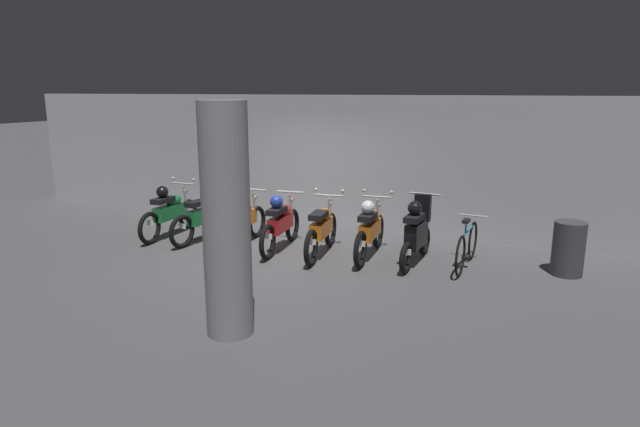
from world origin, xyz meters
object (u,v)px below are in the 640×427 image
at_px(motorbike_slot_2, 241,221).
at_px(motorbike_slot_3, 281,223).
at_px(motorbike_slot_6, 417,232).
at_px(bicycle, 467,247).
at_px(motorbike_slot_0, 170,211).
at_px(trash_bin, 568,248).
at_px(motorbike_slot_4, 322,229).
at_px(motorbike_slot_5, 370,229).
at_px(support_pillar, 226,222).
at_px(motorbike_slot_1, 206,216).

xyz_separation_m(motorbike_slot_2, motorbike_slot_3, (0.85, 0.03, 0.04)).
bearing_deg(motorbike_slot_2, motorbike_slot_6, 3.02).
bearing_deg(bicycle, motorbike_slot_2, -175.97).
bearing_deg(motorbike_slot_6, motorbike_slot_2, -176.98).
xyz_separation_m(motorbike_slot_6, bicycle, (0.84, 0.12, -0.20)).
xyz_separation_m(motorbike_slot_0, trash_bin, (7.51, 0.51, -0.08)).
distance_m(motorbike_slot_4, motorbike_slot_5, 0.88).
xyz_separation_m(motorbike_slot_4, motorbike_slot_6, (1.70, 0.18, 0.07)).
bearing_deg(support_pillar, trash_bin, 45.09).
bearing_deg(trash_bin, motorbike_slot_2, -174.76).
xyz_separation_m(bicycle, support_pillar, (-2.38, -3.73, 1.06)).
bearing_deg(motorbike_slot_4, bicycle, 6.64).
bearing_deg(trash_bin, motorbike_slot_5, -174.44).
bearing_deg(support_pillar, motorbike_slot_4, 92.82).
xyz_separation_m(motorbike_slot_1, motorbike_slot_6, (4.24, 0.12, 0.07)).
xyz_separation_m(motorbike_slot_0, motorbike_slot_6, (5.10, 0.15, 0.04)).
xyz_separation_m(motorbike_slot_5, support_pillar, (-0.68, -3.64, 0.90)).
height_order(motorbike_slot_3, motorbike_slot_6, motorbike_slot_6).
relative_size(motorbike_slot_3, motorbike_slot_4, 1.00).
bearing_deg(motorbike_slot_1, trash_bin, 4.04).
xyz_separation_m(motorbike_slot_1, motorbike_slot_2, (0.85, -0.06, -0.00)).
relative_size(motorbike_slot_1, motorbike_slot_2, 1.00).
height_order(motorbike_slot_1, bicycle, motorbike_slot_1).
height_order(motorbike_slot_2, motorbike_slot_3, motorbike_slot_3).
distance_m(motorbike_slot_1, trash_bin, 6.68).
bearing_deg(motorbike_slot_3, motorbike_slot_0, -179.92).
distance_m(motorbike_slot_0, motorbike_slot_6, 5.10).
height_order(motorbike_slot_1, support_pillar, support_pillar).
bearing_deg(motorbike_slot_4, motorbike_slot_2, -179.92).
xyz_separation_m(motorbike_slot_5, bicycle, (1.69, 0.08, -0.17)).
xyz_separation_m(motorbike_slot_2, motorbike_slot_5, (2.55, 0.21, 0.04)).
distance_m(motorbike_slot_0, motorbike_slot_5, 4.25).
height_order(motorbike_slot_1, trash_bin, motorbike_slot_1).
height_order(motorbike_slot_3, support_pillar, support_pillar).
height_order(motorbike_slot_4, support_pillar, support_pillar).
relative_size(motorbike_slot_3, trash_bin, 2.19).
bearing_deg(motorbike_slot_3, support_pillar, -73.62).
xyz_separation_m(motorbike_slot_6, support_pillar, (-1.53, -3.61, 0.86)).
relative_size(motorbike_slot_1, motorbike_slot_5, 1.00).
bearing_deg(motorbike_slot_5, trash_bin, 5.56).
relative_size(motorbike_slot_2, bicycle, 1.13).
xyz_separation_m(motorbike_slot_2, trash_bin, (5.82, 0.53, -0.04)).
xyz_separation_m(support_pillar, trash_bin, (3.95, 3.96, -0.98)).
distance_m(motorbike_slot_2, motorbike_slot_5, 2.56).
xyz_separation_m(motorbike_slot_0, motorbike_slot_3, (2.55, 0.00, -0.00)).
distance_m(motorbike_slot_3, motorbike_slot_6, 2.55).
relative_size(motorbike_slot_0, bicycle, 1.13).
distance_m(motorbike_slot_1, motorbike_slot_3, 1.69).
relative_size(motorbike_slot_2, motorbike_slot_3, 1.00).
bearing_deg(motorbike_slot_0, motorbike_slot_1, 2.53).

